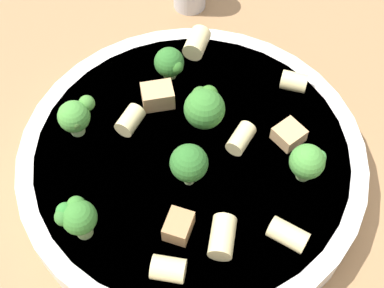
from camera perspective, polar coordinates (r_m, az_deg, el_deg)
ground_plane at (r=0.43m, az=-0.00°, el=-2.96°), size 2.00×2.00×0.00m
pasta_bowl at (r=0.42m, az=-0.00°, el=-1.70°), size 0.27×0.27×0.03m
broccoli_floret_0 at (r=0.41m, az=-12.34°, el=2.87°), size 0.02×0.03×0.03m
broccoli_floret_1 at (r=0.44m, az=-2.43°, el=8.65°), size 0.03×0.02×0.03m
broccoli_floret_2 at (r=0.36m, az=-12.19°, el=-7.58°), size 0.03×0.02×0.03m
broccoli_floret_3 at (r=0.39m, az=12.22°, el=-1.93°), size 0.03×0.03×0.03m
broccoli_floret_4 at (r=0.41m, az=1.84°, el=3.89°), size 0.03×0.03×0.03m
broccoli_floret_5 at (r=0.37m, az=-0.51°, el=-1.98°), size 0.03×0.03×0.04m
rigatoni_0 at (r=0.36m, az=3.26°, el=-9.86°), size 0.02×0.03×0.02m
rigatoni_1 at (r=0.35m, az=-2.54°, el=-13.18°), size 0.02×0.02×0.02m
rigatoni_2 at (r=0.41m, az=5.25°, el=0.61°), size 0.02×0.03×0.01m
rigatoni_3 at (r=0.45m, az=10.81°, el=6.56°), size 0.02×0.02×0.02m
rigatoni_4 at (r=0.47m, az=0.52°, el=10.75°), size 0.02×0.03×0.02m
rigatoni_5 at (r=0.42m, az=-6.62°, el=2.54°), size 0.02×0.02×0.02m
rigatoni_6 at (r=0.37m, az=10.21°, el=-9.50°), size 0.03×0.02×0.02m
chicken_chunk_0 at (r=0.43m, az=-3.68°, el=5.15°), size 0.03×0.03×0.02m
chicken_chunk_1 at (r=0.41m, az=10.29°, el=1.00°), size 0.03×0.03×0.01m
chicken_chunk_2 at (r=0.37m, az=-1.45°, el=-8.76°), size 0.02×0.02×0.01m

